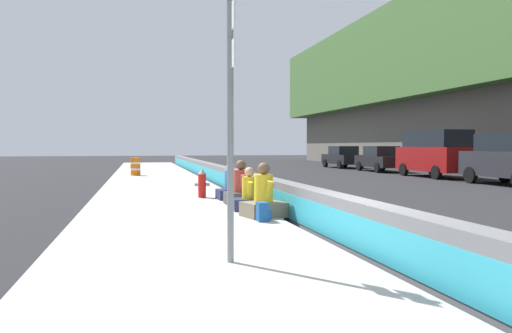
% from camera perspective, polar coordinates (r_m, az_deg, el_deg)
% --- Properties ---
extents(ground_plane, '(160.00, 160.00, 0.00)m').
position_cam_1_polar(ground_plane, '(8.25, 11.65, -9.66)').
color(ground_plane, '#232326').
rests_on(ground_plane, ground).
extents(sidewalk_strip, '(80.00, 4.40, 0.14)m').
position_cam_1_polar(sidewalk_strip, '(7.52, -7.26, -10.27)').
color(sidewalk_strip, '#A8A59E').
rests_on(sidewalk_strip, ground_plane).
extents(jersey_barrier, '(76.00, 0.45, 0.85)m').
position_cam_1_polar(jersey_barrier, '(8.17, 11.65, -6.75)').
color(jersey_barrier, slate).
rests_on(jersey_barrier, ground_plane).
extents(route_sign_post, '(0.44, 0.09, 3.60)m').
position_cam_1_polar(route_sign_post, '(6.56, -3.01, 6.72)').
color(route_sign_post, gray).
rests_on(route_sign_post, sidewalk_strip).
extents(fire_hydrant, '(0.26, 0.46, 0.88)m').
position_cam_1_polar(fire_hydrant, '(14.95, -6.36, -1.92)').
color(fire_hydrant, red).
rests_on(fire_hydrant, sidewalk_strip).
extents(seated_person_foreground, '(0.93, 1.03, 1.21)m').
position_cam_1_polar(seated_person_foreground, '(10.85, 0.90, -3.92)').
color(seated_person_foreground, '#706651').
rests_on(seated_person_foreground, sidewalk_strip).
extents(seated_person_middle, '(0.75, 0.85, 1.06)m').
position_cam_1_polar(seated_person_middle, '(11.93, -0.78, -3.57)').
color(seated_person_middle, '#23284C').
rests_on(seated_person_middle, sidewalk_strip).
extents(seated_person_rear, '(0.76, 0.86, 1.20)m').
position_cam_1_polar(seated_person_rear, '(13.22, -1.79, -2.80)').
color(seated_person_rear, '#424247').
rests_on(seated_person_rear, sidewalk_strip).
extents(seated_person_far, '(0.72, 0.83, 1.11)m').
position_cam_1_polar(seated_person_far, '(14.40, -2.98, -2.49)').
color(seated_person_far, '#23284C').
rests_on(seated_person_far, sidewalk_strip).
extents(backpack, '(0.32, 0.28, 0.40)m').
position_cam_1_polar(backpack, '(10.21, 0.82, -5.37)').
color(backpack, navy).
rests_on(backpack, sidewalk_strip).
extents(construction_barrel, '(0.54, 0.54, 0.95)m').
position_cam_1_polar(construction_barrel, '(26.78, -13.99, 0.00)').
color(construction_barrel, orange).
rests_on(construction_barrel, sidewalk_strip).
extents(parked_car_fourth, '(5.14, 2.19, 2.56)m').
position_cam_1_polar(parked_car_fourth, '(28.32, 20.33, 1.54)').
color(parked_car_fourth, maroon).
rests_on(parked_car_fourth, ground_plane).
extents(parked_car_midline, '(4.57, 2.09, 1.71)m').
position_cam_1_polar(parked_car_midline, '(33.53, 14.42, 0.89)').
color(parked_car_midline, black).
rests_on(parked_car_midline, ground_plane).
extents(parked_car_far, '(4.51, 1.96, 1.71)m').
position_cam_1_polar(parked_car_far, '(38.59, 10.17, 1.12)').
color(parked_car_far, black).
rests_on(parked_car_far, ground_plane).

